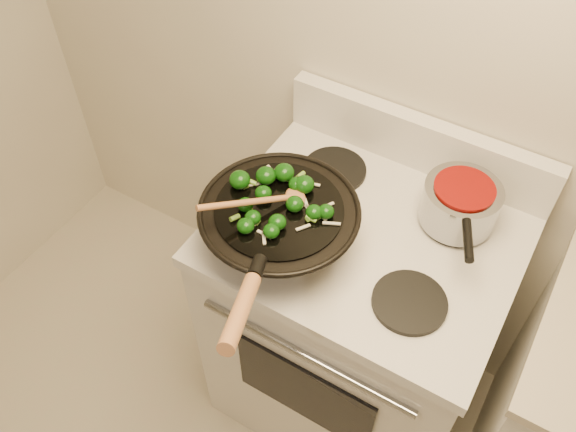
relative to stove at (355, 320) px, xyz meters
The scene contains 5 objects.
stove is the anchor object (origin of this frame).
wok 0.58m from the stove, 138.50° to the right, with size 0.40×0.64×0.27m.
stirfry 0.65m from the stove, 145.91° to the right, with size 0.30×0.25×0.05m.
wooden_spoon 0.67m from the stove, 140.70° to the right, with size 0.18×0.24×0.09m.
saucepan 0.57m from the stove, 38.74° to the left, with size 0.20×0.31×0.12m.
Camera 1 is at (0.05, 0.20, 2.15)m, focal length 38.00 mm.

